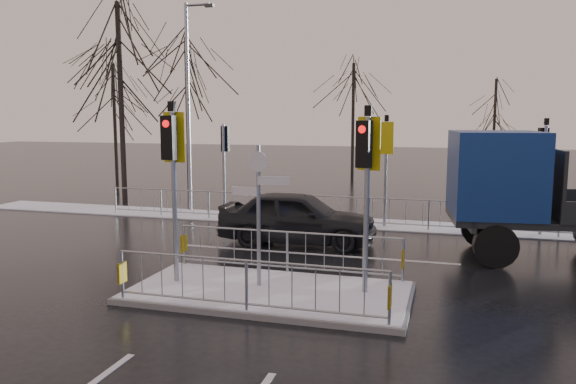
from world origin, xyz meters
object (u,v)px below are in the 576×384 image
(flatbed_truck, at_px, (535,192))
(street_lamp_left, at_px, (190,99))
(car_far_lane, at_px, (297,217))
(traffic_island, at_px, (269,278))

(flatbed_truck, bearing_deg, street_lamp_left, 160.19)
(car_far_lane, xyz_separation_m, flatbed_truck, (6.58, 0.12, 1.01))
(car_far_lane, bearing_deg, flatbed_truck, -90.91)
(traffic_island, xyz_separation_m, street_lamp_left, (-6.42, 9.49, 4.10))
(car_far_lane, height_order, flatbed_truck, flatbed_truck)
(flatbed_truck, relative_size, street_lamp_left, 0.93)
(street_lamp_left, bearing_deg, car_far_lane, -38.55)
(car_far_lane, relative_size, street_lamp_left, 0.58)
(traffic_island, relative_size, street_lamp_left, 0.73)
(car_far_lane, distance_m, flatbed_truck, 6.66)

